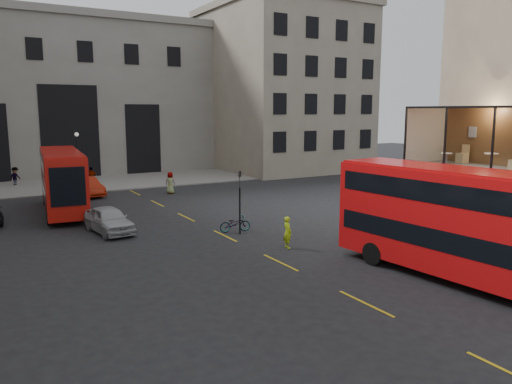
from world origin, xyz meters
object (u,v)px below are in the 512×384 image
bicycle (235,224)px  car_b (86,187)px  pedestrian_b (15,177)px  cafe_table_far (446,158)px  traffic_light_near (240,194)px  car_a (109,220)px  pedestrian_d (170,183)px  cyclist (287,232)px  bus_far (62,178)px  pedestrian_c (92,177)px  cafe_chair_d (462,157)px  street_lamp_b (78,165)px  cafe_table_mid (491,159)px  bus_near (467,220)px

bicycle → car_b: bearing=26.4°
pedestrian_b → cafe_table_far: bearing=-108.7°
traffic_light_near → car_a: bearing=147.1°
pedestrian_d → car_b: bearing=20.6°
cyclist → pedestrian_b: bearing=22.7°
cyclist → pedestrian_b: size_ratio=0.92×
bus_far → pedestrian_c: (4.36, 11.18, -1.53)m
bus_far → cafe_chair_d: cafe_chair_d is taller
traffic_light_near → car_a: traffic_light_near is taller
street_lamp_b → cafe_table_mid: bearing=-70.1°
car_b → pedestrian_c: size_ratio=2.51×
pedestrian_c → bus_far: bearing=68.5°
car_a → bicycle: (6.68, -3.61, -0.30)m
pedestrian_b → cafe_table_mid: 42.70m
bicycle → cyclist: (0.73, -4.65, 0.37)m
traffic_light_near → cyclist: size_ratio=2.21×
bus_near → cyclist: (-3.48, 8.32, -1.87)m
street_lamp_b → pedestrian_b: (-4.89, 5.71, -1.45)m
cyclist → cafe_table_mid: bearing=-135.3°
cafe_table_mid → cafe_table_far: (-0.62, 1.95, -0.07)m
pedestrian_d → pedestrian_b: bearing=-4.9°
bus_near → cafe_table_far: (2.17, 2.96, 2.30)m
street_lamp_b → car_b: (-0.09, -3.51, -1.59)m
cafe_table_mid → bus_near: bearing=-160.1°
street_lamp_b → bus_near: size_ratio=0.43×
pedestrian_d → cafe_table_far: bearing=141.1°
pedestrian_b → pedestrian_d: 16.38m
bus_far → pedestrian_b: bearing=97.1°
bus_near → pedestrian_c: bus_near is taller
car_a → pedestrian_c: 19.31m
car_a → cyclist: size_ratio=2.70×
bicycle → cafe_chair_d: 13.33m
cafe_table_mid → cafe_chair_d: bearing=60.4°
car_b → cafe_chair_d: 30.58m
traffic_light_near → cafe_table_mid: size_ratio=4.93×
cafe_chair_d → bus_far: bearing=128.5°
pedestrian_d → pedestrian_c: bearing=-14.0°
bus_far → cafe_table_far: 25.99m
cafe_table_far → pedestrian_d: bearing=100.7°
pedestrian_b → traffic_light_near: bearing=-112.8°
bus_near → pedestrian_b: size_ratio=6.59×
bus_near → pedestrian_b: bus_near is taller
bus_far → cyclist: size_ratio=6.60×
cafe_table_mid → cafe_chair_d: cafe_chair_d is taller
cafe_table_far → street_lamp_b: bearing=110.0°
pedestrian_b → cafe_table_mid: size_ratio=2.44×
bus_far → pedestrian_c: bus_far is taller
cafe_table_far → bus_near: bearing=-126.2°
traffic_light_near → pedestrian_d: 16.22m
car_a → cafe_table_far: cafe_table_far is taller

